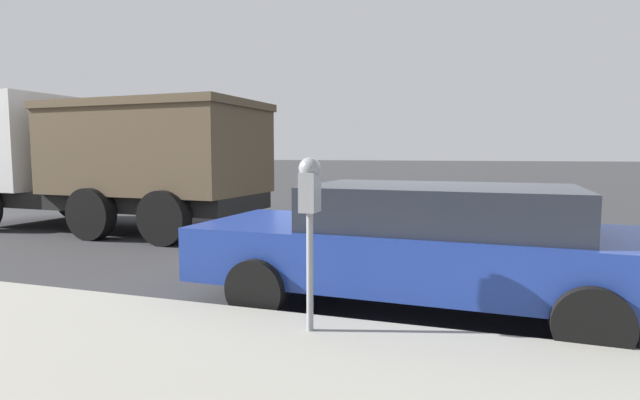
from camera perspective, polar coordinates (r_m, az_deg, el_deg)
ground_plane at (r=6.87m, az=12.19°, el=-9.27°), size 220.00×220.00×0.00m
parking_meter at (r=4.26m, az=-1.17°, el=0.09°), size 0.21×0.19×1.51m
car_blue at (r=5.63m, az=12.07°, el=-4.77°), size 2.27×5.03×1.37m
dump_truck at (r=12.22m, az=-23.01°, el=4.67°), size 3.09×7.17×3.07m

